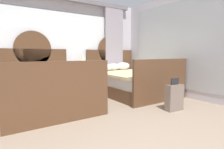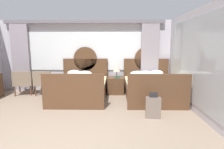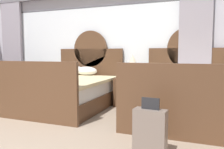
# 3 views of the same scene
# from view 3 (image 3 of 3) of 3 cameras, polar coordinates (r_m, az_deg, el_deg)

# --- Properties ---
(wall_back_window) EXTENTS (6.51, 0.22, 2.70)m
(wall_back_window) POSITION_cam_3_polar(r_m,az_deg,el_deg) (5.85, -5.20, 8.09)
(wall_back_window) COLOR silver
(wall_back_window) RESTS_ON ground_plane
(bed_near_window) EXTENTS (1.70, 2.22, 1.69)m
(bed_near_window) POSITION_cam_3_polar(r_m,az_deg,el_deg) (4.92, -10.74, -3.85)
(bed_near_window) COLOR brown
(bed_near_window) RESTS_ON ground_plane
(bed_near_mirror) EXTENTS (1.70, 2.22, 1.69)m
(bed_near_mirror) POSITION_cam_3_polar(r_m,az_deg,el_deg) (4.21, 17.67, -5.48)
(bed_near_mirror) COLOR brown
(bed_near_mirror) RESTS_ON ground_plane
(nightstand_between_beds) EXTENTS (0.59, 0.61, 0.60)m
(nightstand_between_beds) POSITION_cam_3_polar(r_m,az_deg,el_deg) (5.01, 4.59, -4.26)
(nightstand_between_beds) COLOR brown
(nightstand_between_beds) RESTS_ON ground_plane
(table_lamp_on_nightstand) EXTENTS (0.27, 0.27, 0.51)m
(table_lamp_on_nightstand) POSITION_cam_3_polar(r_m,az_deg,el_deg) (4.97, 5.19, 3.22)
(table_lamp_on_nightstand) COLOR brown
(table_lamp_on_nightstand) RESTS_ON nightstand_between_beds
(book_on_nightstand) EXTENTS (0.18, 0.26, 0.03)m
(book_on_nightstand) POSITION_cam_3_polar(r_m,az_deg,el_deg) (4.84, 4.88, -0.84)
(book_on_nightstand) COLOR #285133
(book_on_nightstand) RESTS_ON nightstand_between_beds
(armchair_by_window_left) EXTENTS (0.63, 0.63, 0.87)m
(armchair_by_window_left) POSITION_cam_3_polar(r_m,az_deg,el_deg) (6.02, -19.98, -1.17)
(armchair_by_window_left) COLOR #84705B
(armchair_by_window_left) RESTS_ON ground_plane
(armchair_by_window_centre) EXTENTS (0.73, 0.73, 0.87)m
(armchair_by_window_centre) POSITION_cam_3_polar(r_m,az_deg,el_deg) (6.53, -24.90, -0.86)
(armchair_by_window_centre) COLOR #84705B
(armchair_by_window_centre) RESTS_ON ground_plane
(suitcase_on_floor) EXTENTS (0.37, 0.19, 0.65)m
(suitcase_on_floor) POSITION_cam_3_polar(r_m,az_deg,el_deg) (2.63, 9.48, -13.96)
(suitcase_on_floor) COLOR #75665B
(suitcase_on_floor) RESTS_ON ground_plane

